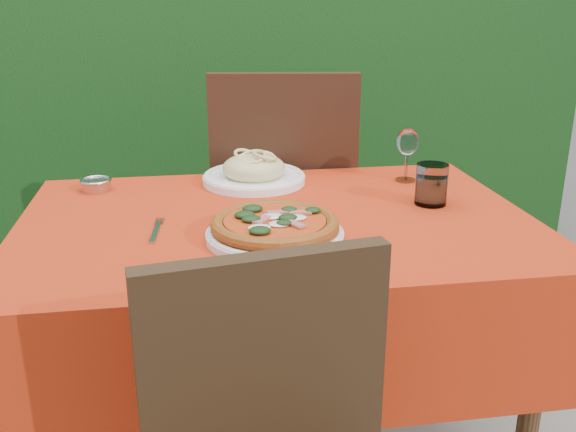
{
  "coord_description": "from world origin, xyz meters",
  "views": [
    {
      "loc": [
        -0.21,
        -1.48,
        1.28
      ],
      "look_at": [
        0.02,
        -0.05,
        0.77
      ],
      "focal_mm": 40.0,
      "sensor_mm": 36.0,
      "label": 1
    }
  ],
  "objects": [
    {
      "name": "pasta_plate",
      "position": [
        -0.02,
        0.31,
        0.78
      ],
      "size": [
        0.3,
        0.3,
        0.09
      ],
      "rotation": [
        0.0,
        0.0,
        -0.32
      ],
      "color": "white",
      "rests_on": "dining_table"
    },
    {
      "name": "dining_table",
      "position": [
        0.0,
        0.0,
        0.6
      ],
      "size": [
        1.26,
        0.86,
        0.75
      ],
      "color": "#4B3118",
      "rests_on": "ground"
    },
    {
      "name": "steel_ramekin",
      "position": [
        -0.47,
        0.3,
        0.76
      ],
      "size": [
        0.08,
        0.08,
        0.03
      ],
      "primitive_type": "cylinder",
      "color": "#B7B7BE",
      "rests_on": "dining_table"
    },
    {
      "name": "wine_glass",
      "position": [
        0.42,
        0.26,
        0.86
      ],
      "size": [
        0.06,
        0.06,
        0.16
      ],
      "color": "silver",
      "rests_on": "dining_table"
    },
    {
      "name": "hedge",
      "position": [
        0.0,
        1.55,
        0.92
      ],
      "size": [
        3.2,
        0.55,
        1.78
      ],
      "color": "black",
      "rests_on": "ground"
    },
    {
      "name": "chair_far",
      "position": [
        0.11,
        0.6,
        0.6
      ],
      "size": [
        0.53,
        0.53,
        1.04
      ],
      "rotation": [
        0.0,
        0.0,
        3.0
      ],
      "color": "black",
      "rests_on": "ground"
    },
    {
      "name": "fork",
      "position": [
        -0.29,
        -0.07,
        0.75
      ],
      "size": [
        0.04,
        0.18,
        0.0
      ],
      "primitive_type": "cube",
      "rotation": [
        0.0,
        0.0,
        -0.09
      ],
      "color": "#B6B5BD",
      "rests_on": "dining_table"
    },
    {
      "name": "pizza_plate",
      "position": [
        -0.02,
        -0.14,
        0.77
      ],
      "size": [
        0.36,
        0.36,
        0.06
      ],
      "rotation": [
        0.0,
        0.0,
        -0.33
      ],
      "color": "silver",
      "rests_on": "dining_table"
    },
    {
      "name": "water_glass",
      "position": [
        0.41,
        0.04,
        0.8
      ],
      "size": [
        0.08,
        0.08,
        0.11
      ],
      "color": "silver",
      "rests_on": "dining_table"
    }
  ]
}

